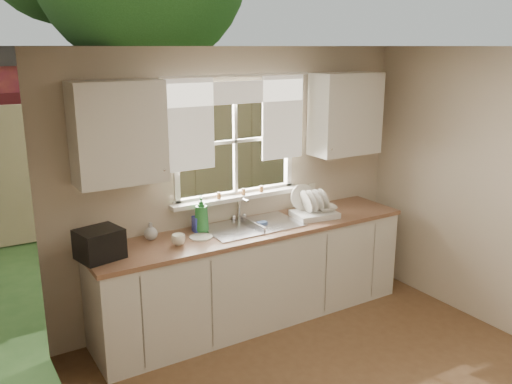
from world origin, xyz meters
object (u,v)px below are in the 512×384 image
dish_rack (314,209)px  soap_bottle_a (201,214)px  cup (178,240)px  black_appliance (99,244)px

dish_rack → soap_bottle_a: 1.13m
soap_bottle_a → cup: soap_bottle_a is taller
dish_rack → soap_bottle_a: bearing=171.5°
cup → black_appliance: size_ratio=0.36×
soap_bottle_a → black_appliance: (-0.94, -0.14, -0.05)m
dish_rack → cup: size_ratio=3.85×
black_appliance → soap_bottle_a: bearing=-4.0°
dish_rack → soap_bottle_a: soap_bottle_a is taller
soap_bottle_a → cup: bearing=-127.1°
dish_rack → black_appliance: dish_rack is taller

